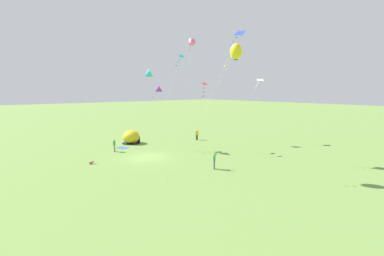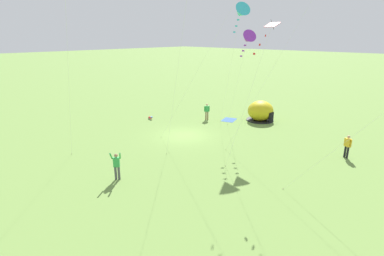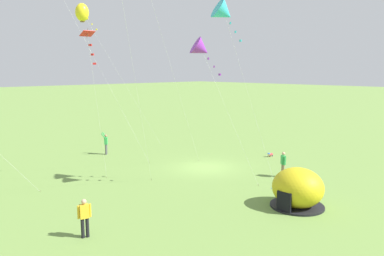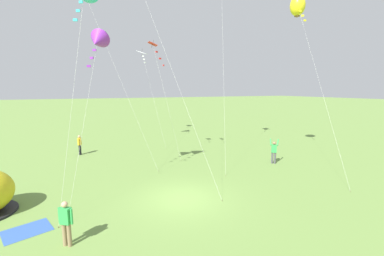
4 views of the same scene
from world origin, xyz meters
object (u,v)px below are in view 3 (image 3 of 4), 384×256
object	(u,v)px
popup_tent	(298,189)
toddler_crawling	(270,155)
person_near_tent	(84,216)
kite_purple	(201,49)
kite_yellow	(82,12)
person_watching_sky	(283,163)
kite_red	(89,42)
person_flying_kite	(106,143)
kite_cyan	(224,13)

from	to	relation	value
popup_tent	toddler_crawling	world-z (taller)	popup_tent
person_near_tent	kite_purple	xyz separation A→B (m)	(1.17, -8.26, 7.36)
toddler_crawling	person_near_tent	distance (m)	18.85
person_near_tent	kite_purple	world-z (taller)	kite_purple
toddler_crawling	kite_yellow	world-z (taller)	kite_yellow
person_watching_sky	kite_red	size ratio (longest dim) A/B	0.18
toddler_crawling	person_watching_sky	world-z (taller)	person_watching_sky
kite_yellow	kite_red	xyz separation A→B (m)	(-9.78, 4.84, -3.18)
kite_purple	kite_red	size ratio (longest dim) A/B	0.95
person_flying_kite	kite_cyan	world-z (taller)	kite_cyan
person_near_tent	toddler_crawling	bearing A→B (deg)	-80.00
toddler_crawling	kite_purple	size ratio (longest dim) A/B	0.06
kite_purple	kite_yellow	xyz separation A→B (m)	(14.44, -0.34, 3.59)
toddler_crawling	person_near_tent	bearing A→B (deg)	100.00
popup_tent	person_near_tent	distance (m)	10.79
kite_cyan	kite_purple	size ratio (longest dim) A/B	1.24
kite_cyan	kite_yellow	world-z (taller)	kite_yellow
person_watching_sky	kite_purple	size ratio (longest dim) A/B	0.19
popup_tent	kite_purple	xyz separation A→B (m)	(5.56, 1.59, 7.33)
person_watching_sky	kite_yellow	xyz separation A→B (m)	(16.39, 5.54, 10.95)
toddler_crawling	person_watching_sky	bearing A→B (deg)	132.56
kite_purple	kite_cyan	bearing A→B (deg)	-116.65
popup_tent	person_flying_kite	world-z (taller)	popup_tent
popup_tent	kite_cyan	bearing A→B (deg)	4.33
toddler_crawling	person_flying_kite	world-z (taller)	person_flying_kite
kite_cyan	kite_purple	distance (m)	2.48
kite_cyan	kite_yellow	distance (m)	15.15
person_flying_kite	kite_cyan	xyz separation A→B (m)	(-12.92, -0.34, 9.40)
toddler_crawling	kite_cyan	distance (m)	13.93
person_flying_kite	person_watching_sky	size ratio (longest dim) A/B	1.10
popup_tent	kite_cyan	world-z (taller)	kite_cyan
person_watching_sky	kite_cyan	size ratio (longest dim) A/B	0.15
kite_cyan	kite_purple	bearing A→B (deg)	63.35
toddler_crawling	kite_cyan	world-z (taller)	kite_cyan
popup_tent	kite_yellow	bearing A→B (deg)	3.60
person_flying_kite	kite_purple	size ratio (longest dim) A/B	0.21
popup_tent	toddler_crawling	bearing A→B (deg)	-48.60
person_watching_sky	kite_red	bearing A→B (deg)	57.49
kite_purple	kite_yellow	world-z (taller)	kite_yellow
person_near_tent	kite_red	size ratio (longest dim) A/B	0.18
person_watching_sky	kite_purple	bearing A→B (deg)	71.63
person_flying_kite	kite_yellow	size ratio (longest dim) A/B	0.15
popup_tent	person_watching_sky	bearing A→B (deg)	-49.84
toddler_crawling	kite_cyan	xyz separation A→B (m)	(-2.71, 9.06, 10.22)
person_near_tent	popup_tent	bearing A→B (deg)	-114.01
person_flying_kite	kite_purple	distance (m)	14.35
person_flying_kite	person_watching_sky	bearing A→B (deg)	-160.71
kite_yellow	kite_red	bearing A→B (deg)	153.68
person_watching_sky	kite_yellow	world-z (taller)	kite_yellow
popup_tent	kite_cyan	distance (m)	10.64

